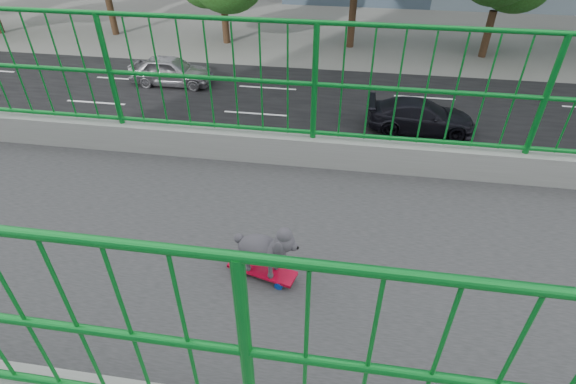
% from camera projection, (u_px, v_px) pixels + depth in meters
% --- Properties ---
extents(road, '(18.00, 90.00, 0.02)m').
position_uv_depth(road, '(241.00, 146.00, 18.43)').
color(road, black).
rests_on(road, ground).
extents(skateboard, '(0.28, 0.54, 0.07)m').
position_uv_depth(skateboard, '(262.00, 271.00, 3.29)').
color(skateboard, red).
rests_on(skateboard, footbridge).
extents(poodle, '(0.28, 0.49, 0.42)m').
position_uv_depth(poodle, '(264.00, 248.00, 3.14)').
color(poodle, '#333036').
rests_on(poodle, skateboard).
extents(car_0, '(1.61, 3.99, 1.36)m').
position_uv_depth(car_0, '(326.00, 268.00, 11.98)').
color(car_0, black).
rests_on(car_0, ground).
extents(car_1, '(1.38, 3.96, 1.30)m').
position_uv_depth(car_1, '(445.00, 208.00, 14.11)').
color(car_1, '#C0070A').
rests_on(car_1, ground).
extents(car_3, '(1.87, 4.61, 1.34)m').
position_uv_depth(car_3, '(421.00, 116.00, 19.21)').
color(car_3, black).
rests_on(car_3, ground).
extents(car_4, '(1.73, 4.31, 1.47)m').
position_uv_depth(car_4, '(171.00, 71.00, 23.21)').
color(car_4, gray).
rests_on(car_4, ground).
extents(car_5, '(1.56, 4.48, 1.48)m').
position_uv_depth(car_5, '(123.00, 244.00, 12.65)').
color(car_5, gray).
rests_on(car_5, ground).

